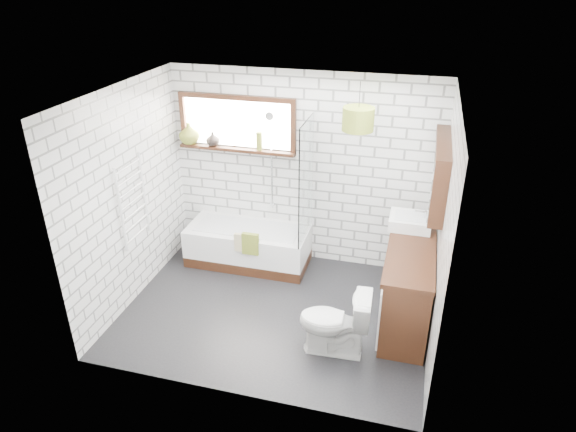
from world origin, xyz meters
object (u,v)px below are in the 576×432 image
(toilet, at_px, (334,322))
(pendant, at_px, (358,119))
(vanity, at_px, (408,283))
(bathtub, at_px, (248,245))
(basin, at_px, (410,221))

(toilet, height_order, pendant, pendant)
(vanity, bearing_deg, pendant, 144.44)
(vanity, relative_size, pendant, 4.55)
(toilet, xyz_separation_m, pendant, (-0.05, 1.30, 1.74))
(bathtub, xyz_separation_m, toilet, (1.41, -1.43, 0.11))
(bathtub, distance_m, basin, 2.16)
(bathtub, height_order, pendant, pendant)
(basin, distance_m, toilet, 1.53)
(bathtub, bearing_deg, pendant, -5.44)
(vanity, bearing_deg, basin, 97.19)
(vanity, height_order, pendant, pendant)
(vanity, height_order, basin, basin)
(bathtub, distance_m, pendant, 2.30)
(bathtub, bearing_deg, toilet, -45.44)
(pendant, bearing_deg, bathtub, 174.56)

